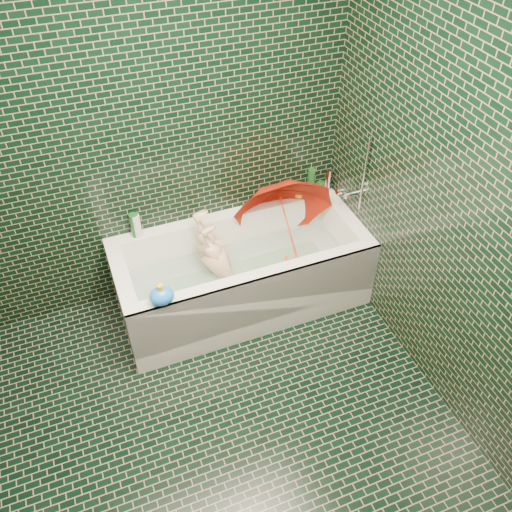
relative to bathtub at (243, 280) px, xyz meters
name	(u,v)px	position (x,y,z in m)	size (l,w,h in m)	color
floor	(232,441)	(-0.45, -1.01, -0.21)	(2.80, 2.80, 0.00)	black
wall_back	(147,135)	(-0.45, 0.39, 1.04)	(2.80, 2.80, 0.00)	black
wall_right	(474,221)	(0.85, -1.01, 1.04)	(2.80, 2.80, 0.00)	black
bathtub	(243,280)	(0.00, 0.00, 0.00)	(1.70, 0.75, 0.55)	white
bath_mat	(242,284)	(0.00, 0.02, -0.06)	(1.35, 0.47, 0.01)	green
water	(241,270)	(0.00, 0.02, 0.09)	(1.48, 0.53, 0.00)	silver
faucet	(353,189)	(0.81, 0.01, 0.56)	(0.18, 0.19, 0.55)	silver
child	(223,269)	(-0.12, 0.06, 0.10)	(0.34, 0.22, 0.92)	#E3B28E
umbrella	(287,224)	(0.37, 0.09, 0.33)	(0.68, 0.68, 0.60)	red
soap_bottle_a	(314,195)	(0.69, 0.32, 0.34)	(0.10, 0.10, 0.27)	white
soap_bottle_b	(325,189)	(0.80, 0.36, 0.34)	(0.09, 0.09, 0.20)	#461E71
soap_bottle_c	(320,191)	(0.75, 0.35, 0.34)	(0.13, 0.13, 0.16)	#144819
bottle_right_tall	(311,182)	(0.66, 0.33, 0.45)	(0.06, 0.06, 0.21)	#144819
bottle_right_pump	(328,180)	(0.80, 0.33, 0.43)	(0.05, 0.05, 0.19)	silver
bottle_left_tall	(135,225)	(-0.63, 0.34, 0.43)	(0.06, 0.06, 0.18)	#144819
bottle_left_short	(137,226)	(-0.61, 0.33, 0.43)	(0.05, 0.05, 0.18)	white
rubber_duck	(300,194)	(0.57, 0.33, 0.38)	(0.11, 0.08, 0.08)	gold
bath_toy	(162,296)	(-0.62, -0.32, 0.40)	(0.17, 0.15, 0.15)	#1A76F1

